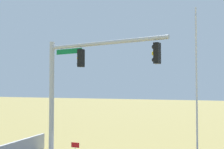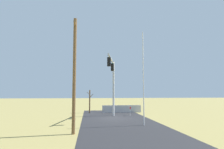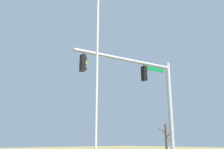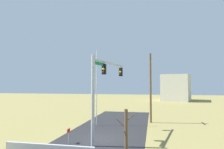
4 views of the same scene
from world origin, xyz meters
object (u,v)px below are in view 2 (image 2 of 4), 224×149
Objects in this scene: utility_pole at (74,73)px; bare_tree at (90,101)px; open_sign at (130,109)px; flagpole at (143,78)px; signal_mast at (113,77)px.

bare_tree is at bearing -4.98° from utility_pole.
bare_tree reaches higher than open_sign.
flagpole is 2.62× the size of bare_tree.
bare_tree is 2.88× the size of open_sign.
signal_mast is 0.82× the size of utility_pole.
open_sign is (-4.26, -5.45, -0.91)m from bare_tree.
bare_tree is (14.84, -1.29, -2.87)m from utility_pole.
flagpole is at bearing -64.49° from utility_pole.
bare_tree is 6.98m from open_sign.
open_sign is at bearing -62.20° from signal_mast.
utility_pole is at bearing 175.02° from bare_tree.
flagpole is at bearing 177.63° from open_sign.
flagpole reaches higher than signal_mast.
signal_mast is 6.58m from flagpole.
bare_tree is (5.63, 2.85, -3.33)m from signal_mast.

